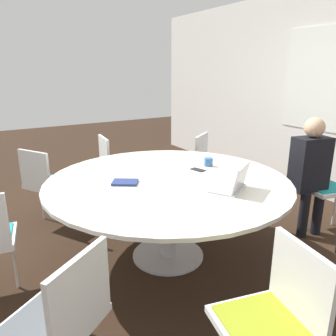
# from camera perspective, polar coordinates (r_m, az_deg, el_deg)

# --- Properties ---
(ground_plane) EXTENTS (16.00, 16.00, 0.00)m
(ground_plane) POSITION_cam_1_polar(r_m,az_deg,el_deg) (3.18, 0.00, -14.98)
(ground_plane) COLOR black
(conference_table) EXTENTS (2.11, 2.11, 0.76)m
(conference_table) POSITION_cam_1_polar(r_m,az_deg,el_deg) (2.89, 0.00, -3.64)
(conference_table) COLOR #B7B7BC
(conference_table) RESTS_ON ground_plane
(chair_1) EXTENTS (0.50, 0.52, 0.88)m
(chair_1) POSITION_cam_1_polar(r_m,az_deg,el_deg) (3.90, 25.07, -1.88)
(chair_1) COLOR silver
(chair_1) RESTS_ON ground_plane
(chair_2) EXTENTS (0.59, 0.60, 0.88)m
(chair_2) POSITION_cam_1_polar(r_m,az_deg,el_deg) (4.26, 7.40, 1.10)
(chair_2) COLOR silver
(chair_2) RESTS_ON ground_plane
(chair_3) EXTENTS (0.49, 0.47, 0.88)m
(chair_3) POSITION_cam_1_polar(r_m,az_deg,el_deg) (4.23, -9.27, 0.87)
(chair_3) COLOR silver
(chair_3) RESTS_ON ground_plane
(chair_4) EXTENTS (0.59, 0.58, 0.88)m
(chair_4) POSITION_cam_1_polar(r_m,az_deg,el_deg) (3.78, -20.53, -1.93)
(chair_4) COLOR silver
(chair_4) RESTS_ON ground_plane
(chair_6) EXTENTS (0.60, 0.60, 0.88)m
(chair_6) POSITION_cam_1_polar(r_m,az_deg,el_deg) (1.83, -18.00, -22.98)
(chair_6) COLOR silver
(chair_6) RESTS_ON ground_plane
(chair_7) EXTENTS (0.52, 0.51, 0.88)m
(chair_7) POSITION_cam_1_polar(r_m,az_deg,el_deg) (1.83, 18.23, -22.89)
(chair_7) COLOR silver
(chair_7) RESTS_ON ground_plane
(person_1) EXTENTS (0.31, 0.40, 1.23)m
(person_1) POSITION_cam_1_polar(r_m,az_deg,el_deg) (3.63, 23.59, 0.13)
(person_1) COLOR black
(person_1) RESTS_ON ground_plane
(laptop) EXTENTS (0.36, 0.39, 0.21)m
(laptop) POSITION_cam_1_polar(r_m,az_deg,el_deg) (2.62, 11.28, -2.73)
(laptop) COLOR silver
(laptop) RESTS_ON conference_table
(spiral_notebook) EXTENTS (0.24, 0.26, 0.02)m
(spiral_notebook) POSITION_cam_1_polar(r_m,az_deg,el_deg) (2.77, -7.49, -2.48)
(spiral_notebook) COLOR navy
(spiral_notebook) RESTS_ON conference_table
(coffee_cup) EXTENTS (0.09, 0.09, 0.08)m
(coffee_cup) POSITION_cam_1_polar(r_m,az_deg,el_deg) (3.26, 7.06, 1.06)
(coffee_cup) COLOR #33669E
(coffee_cup) RESTS_ON conference_table
(cell_phone) EXTENTS (0.15, 0.10, 0.01)m
(cell_phone) POSITION_cam_1_polar(r_m,az_deg,el_deg) (3.11, 5.24, -0.30)
(cell_phone) COLOR black
(cell_phone) RESTS_ON conference_table
(handbag) EXTENTS (0.36, 0.16, 0.28)m
(handbag) POSITION_cam_1_polar(r_m,az_deg,el_deg) (4.30, -15.16, -4.75)
(handbag) COLOR black
(handbag) RESTS_ON ground_plane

